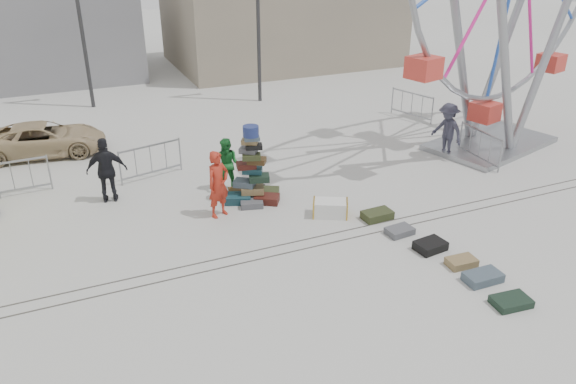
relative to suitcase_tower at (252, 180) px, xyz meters
name	(u,v)px	position (x,y,z in m)	size (l,w,h in m)	color
ground	(335,256)	(0.76, -3.68, -0.63)	(90.00, 90.00, 0.00)	#9E9E99
track_line_near	(324,244)	(0.76, -3.08, -0.63)	(40.00, 0.04, 0.01)	#47443F
track_line_far	(317,237)	(0.76, -2.68, -0.63)	(40.00, 0.04, 0.01)	#47443F
building_right	(282,17)	(7.76, 16.32, 1.87)	(12.00, 8.00, 5.00)	gray
building_left	(31,32)	(-5.24, 18.32, 1.57)	(10.00, 8.00, 4.40)	gray
suitcase_tower	(252,180)	(0.00, 0.00, 0.00)	(1.77, 1.47, 2.25)	#183F49
steamer_trunk	(330,208)	(1.61, -1.76, -0.41)	(0.94, 0.54, 0.44)	silver
row_case_0	(377,215)	(2.69, -2.43, -0.52)	(0.81, 0.49, 0.22)	#323B1D
row_case_1	(400,231)	(2.78, -3.37, -0.54)	(0.69, 0.47, 0.17)	#56575D
row_case_2	(430,246)	(3.04, -4.32, -0.52)	(0.74, 0.53, 0.22)	black
row_case_3	(461,262)	(3.28, -5.19, -0.54)	(0.68, 0.43, 0.19)	olive
row_case_4	(483,277)	(3.30, -5.90, -0.52)	(0.84, 0.49, 0.21)	#445562
row_case_5	(511,302)	(3.25, -6.82, -0.54)	(0.79, 0.52, 0.17)	black
barricade_dummy_b	(13,178)	(-6.28, 3.01, -0.08)	(2.00, 0.10, 1.10)	gray
barricade_dummy_c	(151,161)	(-2.34, 2.73, -0.08)	(2.00, 0.10, 1.10)	gray
barricade_wheel_front	(480,146)	(7.92, -0.28, -0.08)	(2.00, 0.10, 1.10)	gray
barricade_wheel_back	(412,105)	(8.52, 4.48, -0.08)	(2.00, 0.10, 1.10)	gray
pedestrian_red	(218,184)	(-1.15, -0.55, 0.30)	(0.68, 0.44, 1.86)	#A12517
pedestrian_green	(228,165)	(-0.42, 0.92, 0.17)	(0.78, 0.61, 1.60)	#1B6D2B
pedestrian_black	(107,170)	(-3.76, 1.55, 0.32)	(1.12, 0.46, 1.90)	black
pedestrian_grey	(447,130)	(7.18, 0.54, 0.31)	(1.21, 0.70, 1.87)	#2A2A39
parked_suv	(44,139)	(-5.34, 6.15, -0.07)	(1.86, 4.04, 1.12)	tan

